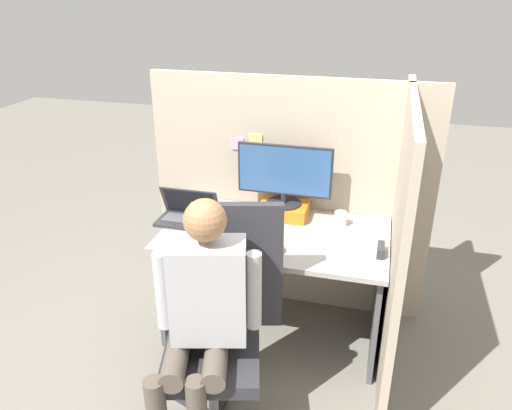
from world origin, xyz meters
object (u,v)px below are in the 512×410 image
office_chair (224,322)px  carrot_toy (280,252)px  stapler (381,250)px  coffee_mug (341,219)px  monitor (284,174)px  paper_box (283,210)px  laptop (188,215)px  person (202,313)px

office_chair → carrot_toy: bearing=65.7°
stapler → coffee_mug: 0.38m
monitor → coffee_mug: monitor is taller
paper_box → office_chair: office_chair is taller
laptop → coffee_mug: (0.90, 0.18, 0.00)m
laptop → carrot_toy: bearing=-22.7°
monitor → person: (-0.14, -1.08, -0.28)m
paper_box → coffee_mug: size_ratio=3.40×
laptop → carrot_toy: 0.68m
paper_box → carrot_toy: size_ratio=2.37×
laptop → coffee_mug: 0.92m
monitor → laptop: bearing=-156.5°
laptop → monitor: bearing=23.5°
carrot_toy → person: 0.62m
carrot_toy → person: person is taller
person → monitor: bearing=82.4°
laptop → stapler: bearing=-5.4°
stapler → coffee_mug: size_ratio=1.40×
monitor → coffee_mug: size_ratio=6.60×
stapler → person: 1.05m
paper_box → person: (-0.14, -1.07, -0.04)m
paper_box → stapler: size_ratio=2.43×
monitor → laptop: size_ratio=1.60×
stapler → office_chair: bearing=-141.6°
monitor → coffee_mug: 0.44m
laptop → office_chair: bearing=-56.6°
paper_box → office_chair: (-0.10, -0.90, -0.21)m
monitor → coffee_mug: bearing=-7.9°
laptop → person: 0.93m
monitor → laptop: monitor is taller
monitor → office_chair: bearing=-96.2°
office_chair → coffee_mug: office_chair is taller
laptop → person: person is taller
paper_box → person: 1.08m
carrot_toy → coffee_mug: bearing=58.2°
paper_box → person: size_ratio=0.24×
laptop → stapler: (1.15, -0.11, -0.02)m
paper_box → laptop: laptop is taller
stapler → laptop: bearing=174.6°
monitor → office_chair: monitor is taller
stapler → monitor: bearing=150.6°
stapler → coffee_mug: (-0.25, 0.29, 0.02)m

